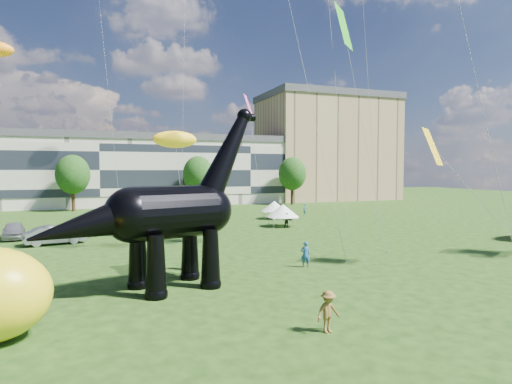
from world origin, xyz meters
name	(u,v)px	position (x,y,z in m)	size (l,w,h in m)	color
ground	(269,298)	(0.00, 0.00, 0.00)	(220.00, 220.00, 0.00)	#16330C
terrace_row	(100,173)	(-8.00, 62.00, 6.00)	(78.00, 11.00, 12.00)	beige
apartment_block	(326,150)	(40.00, 65.00, 11.00)	(28.00, 18.00, 22.00)	tan
tree_mid_left	(73,171)	(-12.00, 53.00, 6.29)	(5.20, 5.20, 9.44)	#382314
tree_mid_right	(198,171)	(8.00, 53.00, 6.29)	(5.20, 5.20, 9.44)	#382314
tree_far_right	(292,171)	(26.00, 53.00, 6.29)	(5.20, 5.20, 9.44)	#382314
dinosaur_sculpture	(164,216)	(-4.80, 3.37, 4.04)	(13.01, 5.71, 10.70)	black
car_silver	(13,230)	(-15.82, 25.66, 0.80)	(1.89, 4.69, 1.60)	#A9AAAE
car_grey	(55,235)	(-11.83, 21.00, 0.82)	(1.74, 5.00, 1.65)	gray
car_white	(146,220)	(-3.14, 29.86, 0.83)	(2.74, 5.95, 1.65)	silver
car_dark	(198,223)	(2.07, 26.33, 0.70)	(1.96, 4.81, 1.40)	#595960
gazebo_near	(283,211)	(11.75, 24.93, 1.82)	(4.30, 4.30, 2.59)	white
gazebo_far	(274,206)	(13.75, 32.37, 1.68)	(4.38, 4.38, 2.40)	white
visitors	(181,237)	(-1.67, 15.89, 0.86)	(41.50, 41.25, 1.90)	brown
kites	(140,50)	(-3.92, 25.95, 18.91)	(59.96, 48.57, 30.48)	red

